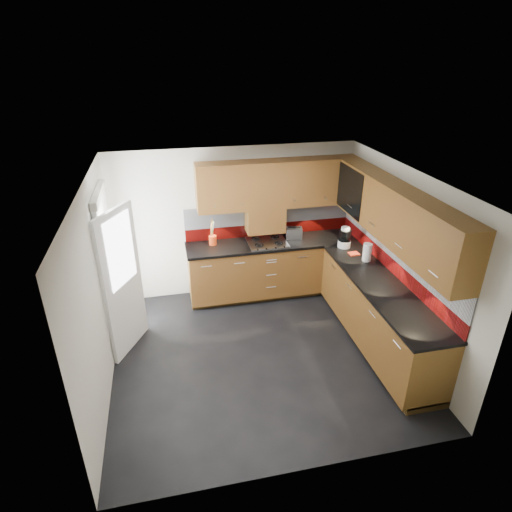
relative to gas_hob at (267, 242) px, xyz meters
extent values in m
cube|color=black|center=(-0.45, -1.47, -0.97)|extent=(4.00, 3.80, 0.02)
cube|color=white|center=(-0.45, -1.47, 1.49)|extent=(4.00, 3.80, 0.10)
cube|color=beige|center=(-0.45, 0.37, 0.24)|extent=(4.00, 0.08, 2.64)
cube|color=beige|center=(-0.45, -3.31, 0.24)|extent=(4.00, 0.08, 2.64)
cube|color=beige|center=(-2.39, -1.47, 0.24)|extent=(0.08, 3.80, 2.64)
cube|color=beige|center=(1.49, -1.47, 0.24)|extent=(0.08, 3.80, 2.64)
cube|color=brown|center=(0.10, 0.03, -0.48)|extent=(2.70, 0.60, 0.95)
cube|color=brown|center=(1.15, -1.57, -0.48)|extent=(0.60, 2.60, 0.95)
cube|color=#3A2810|center=(0.10, 0.06, -0.91)|extent=(2.70, 0.54, 0.10)
cube|color=#3A2810|center=(1.18, -1.57, -0.91)|extent=(0.54, 2.60, 0.10)
cube|color=black|center=(0.09, 0.02, -0.04)|extent=(2.72, 0.62, 0.04)
cube|color=black|center=(1.14, -1.59, -0.04)|extent=(0.62, 2.60, 0.04)
cube|color=#650B09|center=(0.10, 0.32, 0.08)|extent=(2.70, 0.02, 0.20)
cube|color=#AFB3B8|center=(0.10, 0.32, 0.35)|extent=(2.70, 0.02, 0.34)
cube|color=#650B09|center=(1.44, -1.27, 0.08)|extent=(0.02, 3.20, 0.20)
cube|color=#AFB3B8|center=(1.44, -1.27, 0.35)|extent=(0.02, 3.20, 0.34)
cube|color=brown|center=(0.20, 0.17, 0.88)|extent=(2.50, 0.33, 0.72)
cube|color=brown|center=(1.28, -1.43, 0.88)|extent=(0.33, 2.87, 0.72)
cube|color=silver|center=(0.05, -0.01, 0.67)|extent=(1.80, 0.01, 0.16)
cube|color=silver|center=(1.11, -1.47, 0.67)|extent=(0.01, 2.00, 0.16)
cube|color=brown|center=(0.00, 0.17, 0.32)|extent=(0.60, 0.33, 0.40)
cube|color=black|center=(1.11, -0.40, 0.88)|extent=(0.01, 0.80, 0.66)
cube|color=#FFD18C|center=(1.42, -0.40, 0.88)|extent=(0.01, 0.76, 0.64)
cube|color=black|center=(1.28, -0.40, 0.90)|extent=(0.29, 0.76, 0.01)
cylinder|color=black|center=(1.28, -0.65, 1.00)|extent=(0.07, 0.07, 0.16)
cylinder|color=black|center=(1.28, -0.50, 1.00)|extent=(0.07, 0.07, 0.16)
cylinder|color=white|center=(1.28, -0.35, 1.00)|extent=(0.07, 0.07, 0.16)
cylinder|color=black|center=(1.28, -0.20, 1.00)|extent=(0.07, 0.07, 0.16)
cube|color=white|center=(-2.31, -0.57, 0.06)|extent=(0.06, 0.95, 2.04)
cube|color=white|center=(-2.13, -0.92, 0.04)|extent=(0.42, 0.73, 1.98)
cube|color=white|center=(-2.10, -0.92, 0.49)|extent=(0.28, 0.50, 0.90)
cube|color=silver|center=(0.00, 0.01, -0.01)|extent=(0.61, 0.52, 0.02)
torus|color=black|center=(-0.16, -0.11, 0.02)|extent=(0.14, 0.14, 0.02)
torus|color=black|center=(0.16, -0.11, 0.02)|extent=(0.14, 0.14, 0.02)
torus|color=black|center=(-0.16, 0.14, 0.02)|extent=(0.14, 0.14, 0.02)
torus|color=black|center=(0.16, 0.14, 0.02)|extent=(0.14, 0.14, 0.02)
cube|color=black|center=(0.00, -0.24, 0.00)|extent=(0.46, 0.04, 0.02)
cylinder|color=red|center=(-0.84, 0.13, 0.06)|extent=(0.12, 0.12, 0.15)
cylinder|color=olive|center=(-0.84, 0.15, 0.24)|extent=(0.06, 0.02, 0.29)
cylinder|color=olive|center=(-0.84, 0.15, 0.23)|extent=(0.05, 0.03, 0.27)
cylinder|color=olive|center=(-0.85, 0.15, 0.25)|extent=(0.06, 0.04, 0.31)
cylinder|color=olive|center=(-0.83, 0.14, 0.22)|extent=(0.04, 0.04, 0.26)
cylinder|color=olive|center=(-0.86, 0.14, 0.24)|extent=(0.03, 0.05, 0.28)
cube|color=silver|center=(0.46, 0.10, 0.07)|extent=(0.28, 0.20, 0.17)
cube|color=black|center=(0.46, 0.10, 0.16)|extent=(0.19, 0.06, 0.01)
cube|color=black|center=(0.46, 0.14, 0.16)|extent=(0.19, 0.06, 0.01)
cylinder|color=white|center=(1.12, -0.39, 0.04)|extent=(0.20, 0.20, 0.11)
cylinder|color=black|center=(1.12, -0.39, 0.18)|extent=(0.18, 0.18, 0.17)
cylinder|color=white|center=(1.12, -0.39, 0.29)|extent=(0.13, 0.13, 0.04)
cylinder|color=white|center=(1.25, -0.89, 0.12)|extent=(0.16, 0.16, 0.26)
cube|color=red|center=(1.16, -0.66, -0.01)|extent=(0.15, 0.13, 0.02)
camera|label=1|loc=(-1.48, -5.92, 2.77)|focal=30.00mm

